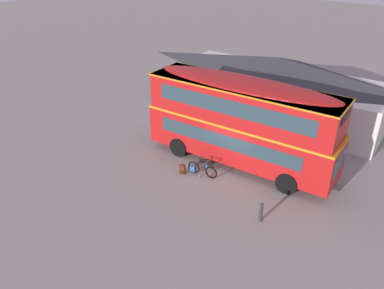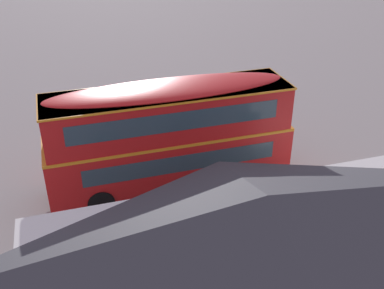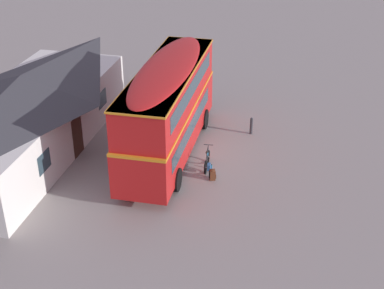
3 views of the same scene
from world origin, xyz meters
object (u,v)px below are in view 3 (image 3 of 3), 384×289
Objects in this scene: double_decker_bus at (168,106)px; kerb_bollard at (251,125)px; water_bottle_blue_sports at (212,167)px; touring_bicycle at (207,162)px; backpack_on_ground at (212,174)px.

double_decker_bus reaches higher than kerb_bollard.
double_decker_bus is at bearing 66.26° from water_bottle_blue_sports.
water_bottle_blue_sports is (-1.05, -2.39, -2.53)m from double_decker_bus.
water_bottle_blue_sports is at bearing 160.39° from kerb_bollard.
touring_bicycle is at bearing -116.60° from double_decker_bus.
water_bottle_blue_sports is at bearing -79.49° from touring_bicycle.
double_decker_bus is at bearing 128.36° from kerb_bollard.
backpack_on_ground is at bearing 166.09° from kerb_bollard.
double_decker_bus is 18.98× the size of backpack_on_ground.
touring_bicycle is 0.34m from water_bottle_blue_sports.
backpack_on_ground is at bearing -127.66° from double_decker_bus.
touring_bicycle is 1.01m from backpack_on_ground.
double_decker_bus is 3.33m from touring_bicycle.
double_decker_bus is at bearing 52.34° from backpack_on_ground.
double_decker_bus is 4.04m from backpack_on_ground.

